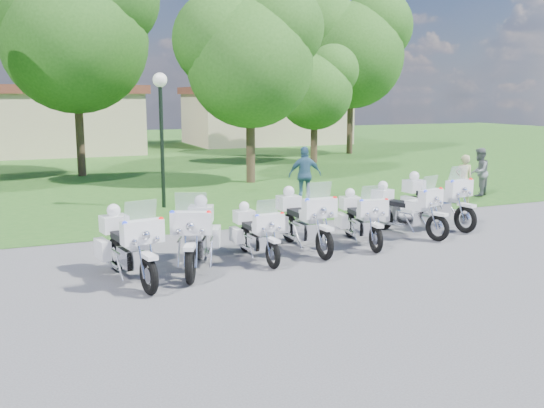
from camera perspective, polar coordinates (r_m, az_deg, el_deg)
name	(u,v)px	position (r m, az deg, el deg)	size (l,w,h in m)	color
ground	(314,252)	(13.79, 3.98, -4.55)	(100.00, 100.00, 0.00)	#4E4D52
grass_lawn	(122,152)	(39.53, -13.89, 4.80)	(100.00, 48.00, 0.01)	#275B1C
motorcycle_0	(128,245)	(11.89, -13.40, -3.73)	(1.09, 2.47, 1.67)	black
motorcycle_1	(197,234)	(12.44, -7.09, -2.85)	(1.44, 2.40, 1.71)	black
motorcycle_2	(256,232)	(13.12, -1.54, -2.65)	(0.73, 2.09, 1.41)	black
motorcycle_3	(303,219)	(13.93, 2.94, -1.45)	(0.83, 2.48, 1.67)	black
motorcycle_4	(360,217)	(14.61, 8.31, -1.26)	(0.94, 2.23, 1.50)	black
motorcycle_5	(405,209)	(15.77, 12.41, -0.44)	(1.23, 2.28, 1.58)	black
motorcycle_6	(435,200)	(17.02, 15.07, 0.41)	(1.09, 2.54, 1.71)	black
lamp_post	(161,107)	(19.18, -10.43, 9.00)	(0.44, 0.44, 4.19)	black
tree_1	(72,26)	(28.07, -18.27, 15.65)	(7.27, 6.20, 9.69)	#38281C
tree_2	(249,52)	(24.61, -2.22, 14.08)	(5.87, 5.01, 7.83)	#38281C
tree_3	(314,85)	(32.08, 3.95, 11.14)	(4.60, 3.93, 6.14)	#38281C
tree_4	(350,46)	(37.42, 7.40, 14.56)	(7.27, 6.20, 9.69)	#38281C
building_west	(17,120)	(39.94, -22.85, 7.33)	(14.56, 8.32, 4.10)	#BFB28A
building_east	(266,115)	(45.25, -0.60, 8.36)	(11.44, 7.28, 4.10)	#BFB28A
bystander_a	(464,180)	(20.70, 17.58, 2.21)	(0.59, 0.38, 1.60)	tan
bystander_b	(479,172)	(22.46, 18.91, 2.84)	(0.82, 0.64, 1.70)	slate
bystander_c	(305,175)	(19.84, 3.12, 2.73)	(1.09, 0.46, 1.87)	#376285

